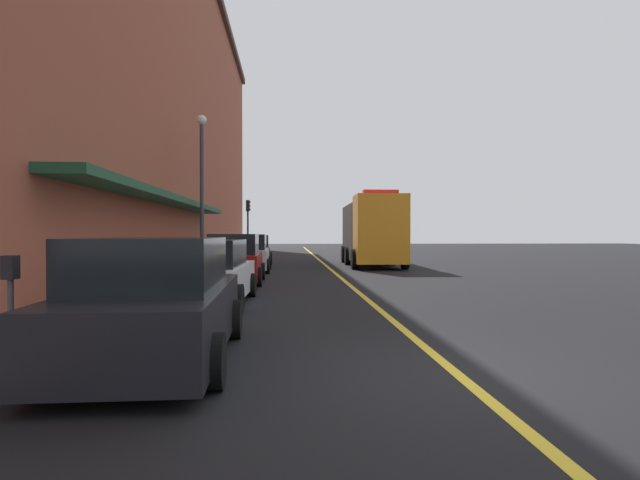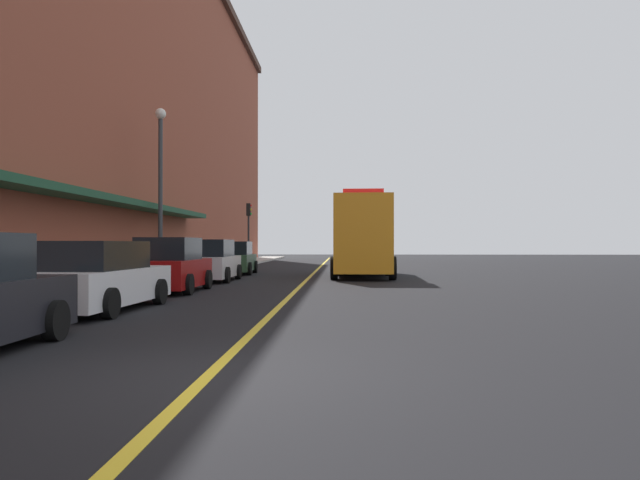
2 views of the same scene
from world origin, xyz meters
The scene contains 13 objects.
ground_plane centered at (0.00, 25.00, 0.00)m, with size 112.00×112.00×0.00m, color black.
sidewalk_left centered at (-6.20, 25.00, 0.07)m, with size 2.40×70.00×0.15m, color #ADA8A0.
lane_center_stripe centered at (0.00, 25.00, 0.00)m, with size 0.16×70.00×0.01m, color gold.
brick_building_left centered at (-12.05, 24.00, 10.00)m, with size 10.47×64.00×19.98m.
parked_car_1 centered at (-4.00, 6.59, 0.75)m, with size 2.10×4.93×1.58m.
parked_car_2 centered at (-3.92, 12.04, 0.80)m, with size 1.99×4.12×1.72m.
parked_car_3 centered at (-3.89, 17.57, 0.80)m, with size 2.09×4.41×1.70m.
parked_car_4 centered at (-3.99, 23.48, 0.77)m, with size 2.16×4.21×1.65m.
utility_truck centered at (2.46, 21.70, 1.82)m, with size 2.93×8.64×3.83m.
parking_meter_0 centered at (-5.35, 13.95, 1.06)m, with size 0.14×0.18×1.33m.
parking_meter_2 centered at (-5.35, 12.38, 1.06)m, with size 0.14×0.18×1.33m.
street_lamp_left centered at (-5.95, 17.59, 4.40)m, with size 0.44×0.44×6.94m.
traffic_light_near centered at (-5.29, 36.48, 3.16)m, with size 0.38×0.36×4.30m.
Camera 2 is at (1.56, -6.96, 1.52)m, focal length 34.07 mm.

